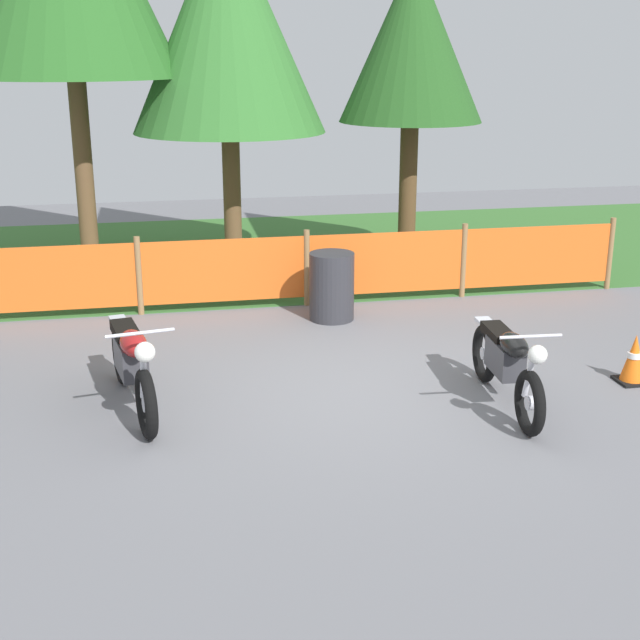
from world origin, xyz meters
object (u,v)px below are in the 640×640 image
(motorcycle_lead, at_px, (132,363))
(spare_drum, at_px, (332,286))
(traffic_cone, at_px, (634,359))
(motorcycle_trailing, at_px, (507,363))

(motorcycle_lead, height_order, spare_drum, motorcycle_lead)
(traffic_cone, bearing_deg, motorcycle_lead, 176.86)
(spare_drum, bearing_deg, traffic_cone, -46.32)
(motorcycle_lead, xyz_separation_m, spare_drum, (2.49, 2.52, -0.04))
(motorcycle_trailing, distance_m, spare_drum, 3.33)
(motorcycle_lead, bearing_deg, traffic_cone, 76.73)
(motorcycle_lead, relative_size, spare_drum, 2.35)
(motorcycle_lead, bearing_deg, motorcycle_trailing, 70.01)
(motorcycle_lead, distance_m, traffic_cone, 5.18)
(motorcycle_lead, relative_size, traffic_cone, 3.91)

